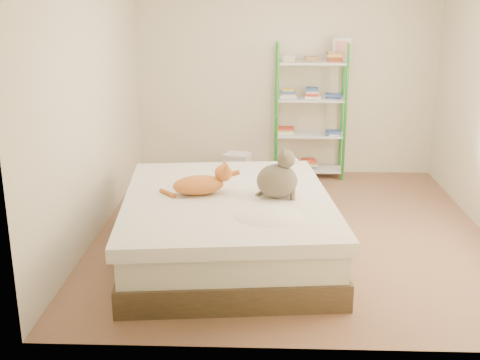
{
  "coord_description": "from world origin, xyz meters",
  "views": [
    {
      "loc": [
        -0.31,
        -5.59,
        2.24
      ],
      "look_at": [
        -0.5,
        -0.33,
        0.62
      ],
      "focal_mm": 45.0,
      "sensor_mm": 36.0,
      "label": 1
    }
  ],
  "objects_px": {
    "bed": "(228,226)",
    "orange_cat": "(198,183)",
    "shelf_unit": "(311,108)",
    "grey_cat": "(277,174)",
    "cardboard_box": "(278,193)",
    "white_bin": "(238,167)"
  },
  "relations": [
    {
      "from": "grey_cat",
      "to": "shelf_unit",
      "type": "relative_size",
      "value": 0.25
    },
    {
      "from": "shelf_unit",
      "to": "white_bin",
      "type": "relative_size",
      "value": 4.73
    },
    {
      "from": "bed",
      "to": "grey_cat",
      "type": "xyz_separation_m",
      "value": [
        0.43,
        -0.03,
        0.5
      ]
    },
    {
      "from": "cardboard_box",
      "to": "white_bin",
      "type": "distance_m",
      "value": 1.15
    },
    {
      "from": "white_bin",
      "to": "cardboard_box",
      "type": "bearing_deg",
      "value": -65.71
    },
    {
      "from": "bed",
      "to": "white_bin",
      "type": "bearing_deg",
      "value": 84.27
    },
    {
      "from": "orange_cat",
      "to": "white_bin",
      "type": "height_order",
      "value": "orange_cat"
    },
    {
      "from": "grey_cat",
      "to": "cardboard_box",
      "type": "height_order",
      "value": "grey_cat"
    },
    {
      "from": "grey_cat",
      "to": "cardboard_box",
      "type": "relative_size",
      "value": 0.69
    },
    {
      "from": "shelf_unit",
      "to": "cardboard_box",
      "type": "relative_size",
      "value": 2.81
    },
    {
      "from": "bed",
      "to": "orange_cat",
      "type": "bearing_deg",
      "value": 167.11
    },
    {
      "from": "cardboard_box",
      "to": "white_bin",
      "type": "height_order",
      "value": "cardboard_box"
    },
    {
      "from": "bed",
      "to": "cardboard_box",
      "type": "height_order",
      "value": "bed"
    },
    {
      "from": "orange_cat",
      "to": "shelf_unit",
      "type": "relative_size",
      "value": 0.31
    },
    {
      "from": "shelf_unit",
      "to": "grey_cat",
      "type": "bearing_deg",
      "value": -100.62
    },
    {
      "from": "grey_cat",
      "to": "cardboard_box",
      "type": "bearing_deg",
      "value": 0.38
    },
    {
      "from": "orange_cat",
      "to": "grey_cat",
      "type": "distance_m",
      "value": 0.7
    },
    {
      "from": "grey_cat",
      "to": "cardboard_box",
      "type": "xyz_separation_m",
      "value": [
        0.05,
        1.29,
        -0.6
      ]
    },
    {
      "from": "shelf_unit",
      "to": "white_bin",
      "type": "xyz_separation_m",
      "value": [
        -0.9,
        -0.2,
        -0.72
      ]
    },
    {
      "from": "orange_cat",
      "to": "shelf_unit",
      "type": "xyz_separation_m",
      "value": [
        1.16,
        2.48,
        0.22
      ]
    },
    {
      "from": "bed",
      "to": "orange_cat",
      "type": "height_order",
      "value": "orange_cat"
    },
    {
      "from": "orange_cat",
      "to": "cardboard_box",
      "type": "xyz_separation_m",
      "value": [
        0.73,
        1.23,
        -0.49
      ]
    }
  ]
}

